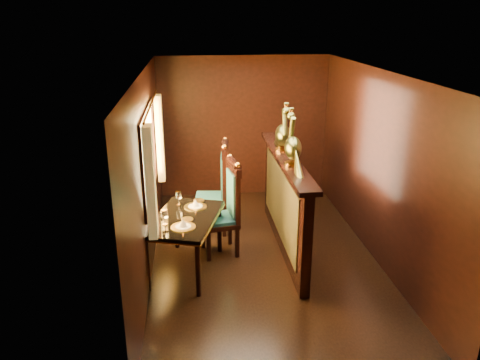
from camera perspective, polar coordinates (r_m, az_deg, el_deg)
The scene contains 8 objects.
ground at distance 6.50m, azimuth 2.95°, elevation -9.52°, with size 5.00×5.00×0.00m, color black.
room_shell at distance 5.90m, azimuth 2.37°, elevation 4.07°, with size 3.04×5.04×2.52m.
partition at distance 6.51m, azimuth 5.44°, elevation -2.56°, with size 0.26×2.70×1.36m.
dining_table at distance 5.98m, azimuth -6.73°, elevation -5.11°, with size 1.10×1.43×0.95m.
chair_left at distance 6.38m, azimuth -1.47°, elevation -2.98°, with size 0.56×0.59×1.36m.
chair_right at distance 7.00m, azimuth -2.53°, elevation -0.60°, with size 0.56×0.58×1.43m.
peacock_left at distance 5.84m, azimuth 6.53°, elevation 5.11°, with size 0.22×0.59×0.70m, color #17462F, non-canonical shape.
peacock_right at distance 6.46m, azimuth 5.29°, elevation 6.59°, with size 0.22×0.59×0.71m, color #17462F, non-canonical shape.
Camera 1 is at (-0.94, -5.60, 3.16)m, focal length 35.00 mm.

